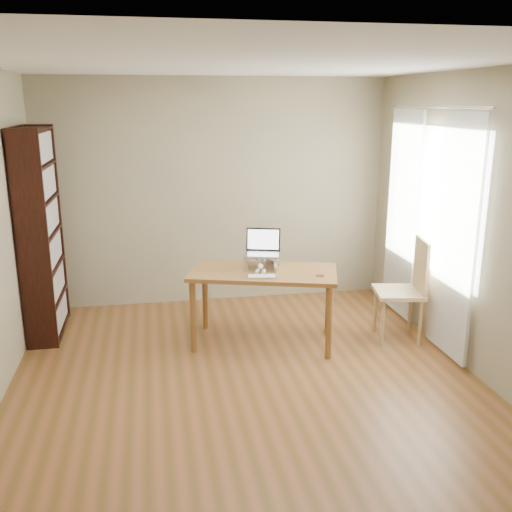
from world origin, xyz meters
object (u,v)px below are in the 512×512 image
(laptop, at_px, (261,248))
(cat, at_px, (261,260))
(keyboard, at_px, (262,277))
(chair, at_px, (407,285))
(desk, at_px, (263,280))
(bookshelf, at_px, (41,234))

(laptop, xyz_separation_m, cat, (-0.00, -0.03, -0.12))
(keyboard, height_order, chair, chair)
(desk, relative_size, keyboard, 5.34)
(bookshelf, distance_m, chair, 3.69)
(keyboard, bearing_deg, laptop, 90.11)
(bookshelf, bearing_deg, keyboard, -23.46)
(bookshelf, xyz_separation_m, chair, (3.56, -0.81, -0.49))
(laptop, distance_m, chair, 1.51)
(chair, bearing_deg, desk, -174.70)
(bookshelf, distance_m, laptop, 2.20)
(keyboard, bearing_deg, bookshelf, 166.04)
(bookshelf, relative_size, chair, 2.04)
(laptop, height_order, keyboard, laptop)
(cat, bearing_deg, keyboard, -83.40)
(cat, xyz_separation_m, chair, (1.43, -0.24, -0.26))
(bookshelf, relative_size, laptop, 5.37)
(desk, relative_size, laptop, 3.95)
(desk, bearing_deg, laptop, 106.98)
(bookshelf, bearing_deg, desk, -17.67)
(desk, relative_size, cat, 3.13)
(bookshelf, height_order, chair, bookshelf)
(keyboard, bearing_deg, desk, 84.37)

